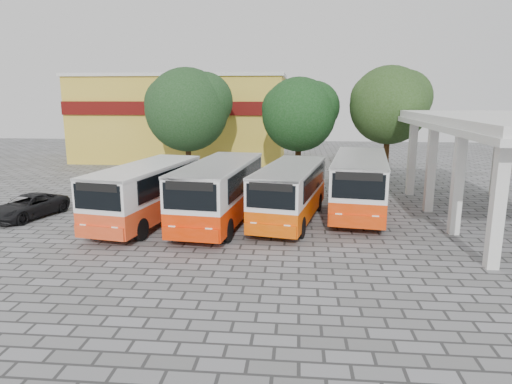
# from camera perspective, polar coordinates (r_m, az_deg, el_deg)

# --- Properties ---
(ground) EXTENTS (90.00, 90.00, 0.00)m
(ground) POSITION_cam_1_polar(r_m,az_deg,el_deg) (20.52, 3.61, -6.15)
(ground) COLOR slate
(ground) RESTS_ON ground
(terminal_shelter) EXTENTS (6.80, 15.80, 5.40)m
(terminal_shelter) POSITION_cam_1_polar(r_m,az_deg,el_deg) (25.57, 28.51, 7.28)
(terminal_shelter) COLOR silver
(terminal_shelter) RESTS_ON ground
(shophouse_block) EXTENTS (20.40, 10.40, 8.30)m
(shophouse_block) POSITION_cam_1_polar(r_m,az_deg,el_deg) (46.95, -9.05, 9.21)
(shophouse_block) COLOR gold
(shophouse_block) RESTS_ON ground
(bus_far_left) EXTENTS (3.90, 8.56, 2.96)m
(bus_far_left) POSITION_cam_1_polar(r_m,az_deg,el_deg) (23.57, -13.57, 0.25)
(bus_far_left) COLOR #ED461A
(bus_far_left) RESTS_ON ground
(bus_centre_left) EXTENTS (3.59, 8.87, 3.11)m
(bus_centre_left) POSITION_cam_1_polar(r_m,az_deg,el_deg) (22.85, -4.59, 0.40)
(bus_centre_left) COLOR #EB2D00
(bus_centre_left) RESTS_ON ground
(bus_centre_right) EXTENTS (3.91, 8.39, 2.89)m
(bus_centre_right) POSITION_cam_1_polar(r_m,az_deg,el_deg) (23.24, 4.28, 0.29)
(bus_centre_right) COLOR #E54E00
(bus_centre_right) RESTS_ON ground
(bus_far_right) EXTENTS (3.90, 9.10, 3.17)m
(bus_far_right) POSITION_cam_1_polar(r_m,az_deg,el_deg) (25.33, 12.82, 1.37)
(bus_far_right) COLOR #E83804
(bus_far_right) RESTS_ON ground
(tree_left) EXTENTS (6.88, 6.55, 8.51)m
(tree_left) POSITION_cam_1_polar(r_m,az_deg,el_deg) (36.86, -8.49, 10.47)
(tree_left) COLOR #472D15
(tree_left) RESTS_ON ground
(tree_middle) EXTENTS (5.75, 5.48, 7.70)m
(tree_middle) POSITION_cam_1_polar(r_m,az_deg,el_deg) (34.38, 5.50, 9.92)
(tree_middle) COLOR #37210F
(tree_middle) RESTS_ON ground
(tree_right) EXTENTS (5.91, 5.63, 8.47)m
(tree_right) POSITION_cam_1_polar(r_m,az_deg,el_deg) (34.78, 16.42, 10.67)
(tree_right) COLOR #492C13
(tree_right) RESTS_ON ground
(parked_car) EXTENTS (3.12, 4.76, 1.22)m
(parked_car) POSITION_cam_1_polar(r_m,az_deg,el_deg) (27.02, -26.61, -1.62)
(parked_car) COLOR black
(parked_car) RESTS_ON ground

